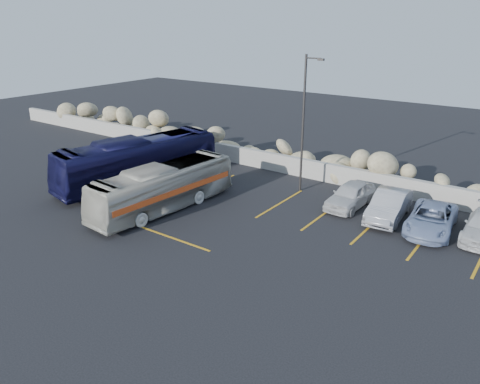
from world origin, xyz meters
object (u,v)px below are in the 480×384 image
Objects in this scene: tour_coach at (138,161)px; car_a at (350,195)px; car_b at (389,205)px; car_d at (431,219)px; vintage_bus at (163,187)px; lamppost at (304,121)px.

tour_coach reaches higher than car_a.
car_b is at bearing 26.49° from tour_coach.
car_d is (2.21, -0.32, -0.09)m from car_b.
car_a is 2.30m from car_b.
tour_coach is at bearing 158.11° from vintage_bus.
lamppost reaches higher than tour_coach.
car_a is 0.92× the size of car_b.
lamppost is at bearing 39.90° from tour_coach.
car_d is at bearing -12.81° from car_b.
car_a reaches higher than car_d.
tour_coach is at bearing -170.35° from car_b.
car_a is at bearing 166.24° from car_d.
car_d is (16.92, 3.43, -0.85)m from tour_coach.
vintage_bus is 13.85m from car_d.
car_a is 0.89× the size of car_d.
lamppost is 1.99× the size of car_a.
lamppost is 8.82m from car_d.
lamppost is 6.81m from car_b.
tour_coach is 2.42× the size of car_b.
lamppost reaches higher than vintage_bus.
vintage_bus reaches higher than car_b.
vintage_bus is at bearing -14.44° from tour_coach.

